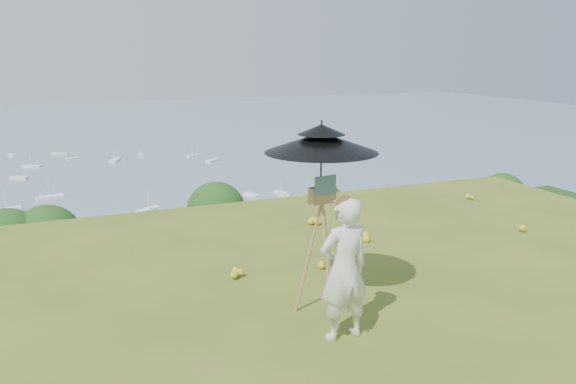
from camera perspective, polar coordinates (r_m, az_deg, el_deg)
name	(u,v)px	position (r m, az deg, el deg)	size (l,w,h in m)	color
shoreline_tier	(101,331)	(87.57, -18.45, -13.22)	(170.00, 28.00, 8.00)	gray
bay_water	(71,146)	(246.22, -21.21, 4.36)	(700.00, 700.00, 0.00)	#7194A2
slope_trees	(119,312)	(42.46, -16.76, -11.64)	(110.00, 50.00, 6.00)	#1F5118
harbor_town	(97,289)	(84.89, -18.79, -9.30)	(110.00, 22.00, 5.00)	beige
moored_boats	(29,191)	(168.73, -24.81, 0.10)	(140.00, 140.00, 0.70)	white
painter	(344,269)	(5.77, 5.72, -7.82)	(0.55, 0.36, 1.52)	silver
field_easel	(321,246)	(6.28, 3.41, -5.47)	(0.61, 0.61, 1.62)	#A77046
sun_umbrella	(321,161)	(6.06, 3.39, 3.20)	(1.23, 1.23, 0.87)	black
painter_cap	(346,201)	(5.55, 5.90, -0.91)	(0.20, 0.23, 0.10)	#C66C6D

